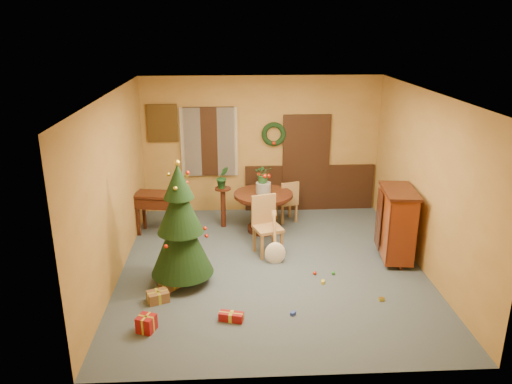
{
  "coord_description": "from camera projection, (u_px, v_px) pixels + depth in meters",
  "views": [
    {
      "loc": [
        -0.67,
        -7.54,
        3.92
      ],
      "look_at": [
        -0.24,
        0.4,
        1.21
      ],
      "focal_mm": 35.0,
      "sensor_mm": 36.0,
      "label": 1
    }
  ],
  "objects": [
    {
      "name": "toy_b",
      "position": [
        333.0,
        273.0,
        8.16
      ],
      "size": [
        0.06,
        0.06,
        0.06
      ],
      "primitive_type": "sphere",
      "color": "#268C27",
      "rests_on": "floor"
    },
    {
      "name": "christmas_tree",
      "position": [
        180.0,
        226.0,
        7.63
      ],
      "size": [
        0.97,
        0.97,
        2.01
      ],
      "color": "#382111",
      "rests_on": "floor"
    },
    {
      "name": "room_envelope",
      "position": [
        271.0,
        161.0,
        10.63
      ],
      "size": [
        5.5,
        5.5,
        5.5
      ],
      "color": "#3A4555",
      "rests_on": "ground"
    },
    {
      "name": "toy_a",
      "position": [
        293.0,
        313.0,
        7.03
      ],
      "size": [
        0.09,
        0.09,
        0.05
      ],
      "primitive_type": "cube",
      "rotation": [
        0.0,
        0.0,
        0.85
      ],
      "color": "#2A41B8",
      "rests_on": "floor"
    },
    {
      "name": "gift_b",
      "position": [
        146.0,
        324.0,
        6.65
      ],
      "size": [
        0.28,
        0.28,
        0.22
      ],
      "color": "maroon",
      "rests_on": "floor"
    },
    {
      "name": "plant_stand",
      "position": [
        223.0,
        203.0,
        9.93
      ],
      "size": [
        0.32,
        0.32,
        0.82
      ],
      "color": "black",
      "rests_on": "floor"
    },
    {
      "name": "guitar",
      "position": [
        275.0,
        240.0,
        8.44
      ],
      "size": [
        0.39,
        0.57,
        0.83
      ],
      "primitive_type": null,
      "rotation": [
        -0.49,
        0.0,
        0.06
      ],
      "color": "#F8E9CF",
      "rests_on": "floor"
    },
    {
      "name": "sideboard",
      "position": [
        397.0,
        222.0,
        8.5
      ],
      "size": [
        0.63,
        1.05,
        1.27
      ],
      "color": "#561A09",
      "rests_on": "floor"
    },
    {
      "name": "stand_plant",
      "position": [
        223.0,
        177.0,
        9.76
      ],
      "size": [
        0.3,
        0.27,
        0.44
      ],
      "primitive_type": "imported",
      "rotation": [
        0.0,
        0.0,
        0.36
      ],
      "color": "#19471E",
      "rests_on": "plant_stand"
    },
    {
      "name": "chair_far",
      "position": [
        288.0,
        200.0,
        10.18
      ],
      "size": [
        0.48,
        0.48,
        0.88
      ],
      "color": "brown",
      "rests_on": "floor"
    },
    {
      "name": "dining_table",
      "position": [
        263.0,
        205.0,
        9.71
      ],
      "size": [
        1.15,
        1.15,
        0.79
      ],
      "color": "black",
      "rests_on": "floor"
    },
    {
      "name": "toy_d",
      "position": [
        315.0,
        273.0,
        8.15
      ],
      "size": [
        0.06,
        0.06,
        0.06
      ],
      "primitive_type": "sphere",
      "color": "red",
      "rests_on": "floor"
    },
    {
      "name": "toy_e",
      "position": [
        382.0,
        299.0,
        7.39
      ],
      "size": [
        0.08,
        0.05,
        0.05
      ],
      "primitive_type": "cube",
      "rotation": [
        0.0,
        0.0,
        0.04
      ],
      "color": "yellow",
      "rests_on": "floor"
    },
    {
      "name": "gift_c",
      "position": [
        170.0,
        284.0,
        7.71
      ],
      "size": [
        0.33,
        0.35,
        0.16
      ],
      "color": "brown",
      "rests_on": "floor"
    },
    {
      "name": "toy_c",
      "position": [
        323.0,
        282.0,
        7.88
      ],
      "size": [
        0.07,
        0.09,
        0.05
      ],
      "primitive_type": "cube",
      "rotation": [
        0.0,
        0.0,
        1.28
      ],
      "color": "yellow",
      "rests_on": "floor"
    },
    {
      "name": "urn",
      "position": [
        263.0,
        188.0,
        9.6
      ],
      "size": [
        0.29,
        0.29,
        0.21
      ],
      "primitive_type": "cylinder",
      "color": "slate",
      "rests_on": "dining_table"
    },
    {
      "name": "gift_d",
      "position": [
        231.0,
        317.0,
        6.9
      ],
      "size": [
        0.36,
        0.22,
        0.12
      ],
      "color": "maroon",
      "rests_on": "floor"
    },
    {
      "name": "chair_near",
      "position": [
        266.0,
        223.0,
        8.8
      ],
      "size": [
        0.57,
        0.57,
        1.05
      ],
      "color": "brown",
      "rests_on": "floor"
    },
    {
      "name": "writing_desk",
      "position": [
        160.0,
        203.0,
        9.59
      ],
      "size": [
        0.99,
        0.61,
        0.82
      ],
      "color": "black",
      "rests_on": "floor"
    },
    {
      "name": "centerpiece_plant",
      "position": [
        263.0,
        173.0,
        9.5
      ],
      "size": [
        0.34,
        0.29,
        0.38
      ],
      "primitive_type": "imported",
      "color": "#1E4C23",
      "rests_on": "urn"
    },
    {
      "name": "gift_a",
      "position": [
        158.0,
        297.0,
        7.36
      ],
      "size": [
        0.36,
        0.32,
        0.16
      ],
      "color": "brown",
      "rests_on": "floor"
    }
  ]
}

